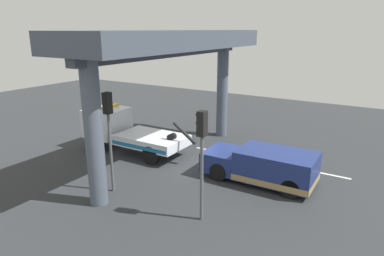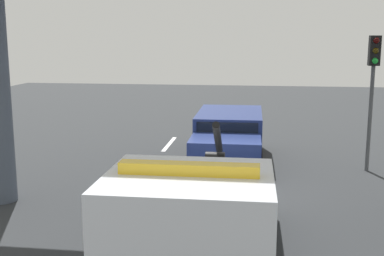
# 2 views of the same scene
# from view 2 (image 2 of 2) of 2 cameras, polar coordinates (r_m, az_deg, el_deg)

# --- Properties ---
(ground_plane) EXTENTS (60.00, 40.00, 0.10)m
(ground_plane) POSITION_cam_2_polar(r_m,az_deg,el_deg) (13.21, 3.28, -7.96)
(ground_plane) COLOR #2D3033
(lane_stripe_west) EXTENTS (2.60, 0.16, 0.01)m
(lane_stripe_west) POSITION_cam_2_polar(r_m,az_deg,el_deg) (19.25, -2.67, -1.86)
(lane_stripe_west) COLOR silver
(lane_stripe_west) RESTS_ON ground
(lane_stripe_mid) EXTENTS (2.60, 0.16, 0.01)m
(lane_stripe_mid) POSITION_cam_2_polar(r_m,az_deg,el_deg) (13.59, -7.20, -7.26)
(lane_stripe_mid) COLOR silver
(lane_stripe_mid) RESTS_ON ground
(tow_truck_white) EXTENTS (7.26, 2.45, 2.46)m
(tow_truck_white) POSITION_cam_2_polar(r_m,az_deg,el_deg) (8.36, 0.91, -10.05)
(tow_truck_white) COLOR silver
(tow_truck_white) RESTS_ON ground
(towed_van_green) EXTENTS (5.21, 2.25, 1.58)m
(towed_van_green) POSITION_cam_2_polar(r_m,az_deg,el_deg) (16.66, 4.31, -1.11)
(towed_van_green) COLOR navy
(towed_van_green) RESTS_ON ground
(traffic_light_near) EXTENTS (0.39, 0.32, 4.19)m
(traffic_light_near) POSITION_cam_2_polar(r_m,az_deg,el_deg) (15.90, 20.34, 5.99)
(traffic_light_near) COLOR #515456
(traffic_light_near) RESTS_ON ground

